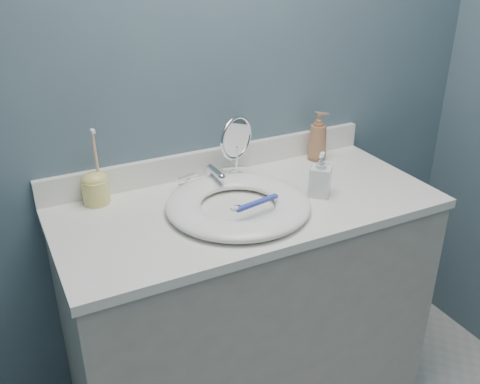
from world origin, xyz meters
TOP-DOWN VIEW (x-y plane):
  - back_wall at (0.00, 1.25)m, footprint 2.20×0.02m
  - vanity_cabinet at (0.00, 0.97)m, footprint 1.20×0.55m
  - countertop at (0.00, 0.97)m, footprint 1.22×0.57m
  - backsplash at (0.00, 1.24)m, footprint 1.22×0.02m
  - basin at (-0.05, 0.94)m, footprint 0.45×0.45m
  - drain at (-0.05, 0.94)m, footprint 0.04×0.04m
  - faucet at (-0.05, 1.14)m, footprint 0.25×0.13m
  - makeup_mirror at (0.04, 1.15)m, footprint 0.15×0.09m
  - soap_bottle_amber at (0.40, 1.17)m, footprint 0.10×0.10m
  - soap_bottle_clear at (0.23, 0.92)m, footprint 0.09×0.09m
  - toothbrush_holder at (-0.43, 1.19)m, footprint 0.09×0.09m
  - toothbrush_lying at (-0.02, 0.88)m, footprint 0.17×0.05m

SIDE VIEW (x-z plane):
  - vanity_cabinet at x=0.00m, z-range 0.00..0.85m
  - countertop at x=0.00m, z-range 0.85..0.88m
  - drain at x=-0.05m, z-range 0.88..0.89m
  - basin at x=-0.05m, z-range 0.88..0.92m
  - faucet at x=-0.05m, z-range 0.87..0.95m
  - toothbrush_lying at x=-0.02m, z-range 0.92..0.93m
  - backsplash at x=0.00m, z-range 0.88..0.97m
  - toothbrush_holder at x=-0.43m, z-range 0.81..1.06m
  - soap_bottle_clear at x=0.23m, z-range 0.88..1.03m
  - soap_bottle_amber at x=0.40m, z-range 0.88..1.07m
  - makeup_mirror at x=0.04m, z-range 0.89..1.12m
  - back_wall at x=0.00m, z-range 0.00..2.40m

